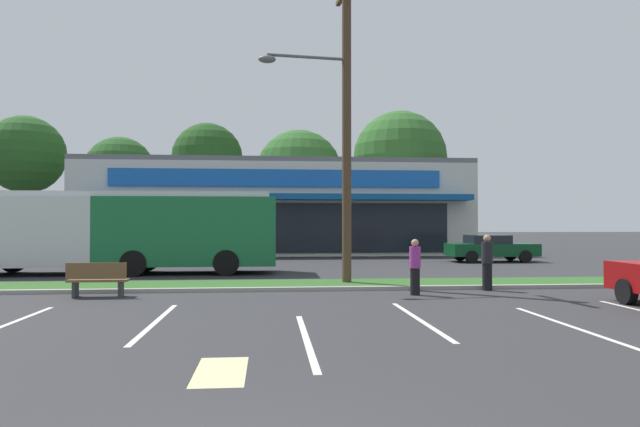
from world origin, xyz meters
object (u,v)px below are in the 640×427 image
object	(u,v)px
utility_pole	(342,117)
bus_stop_bench	(97,279)
city_bus	(116,230)
pedestrian_near_bench	(415,267)
car_3	(172,247)
pedestrian_by_pole	(487,262)
car_0	(491,248)
car_1	(47,248)

from	to	relation	value
utility_pole	bus_stop_bench	xyz separation A→B (m)	(-7.05, -2.19, -4.96)
city_bus	pedestrian_near_bench	bearing A→B (deg)	143.42
car_3	pedestrian_by_pole	xyz separation A→B (m)	(11.47, -12.84, 0.04)
car_0	pedestrian_near_bench	distance (m)	15.10
utility_pole	pedestrian_near_bench	world-z (taller)	utility_pole
bus_stop_bench	car_0	size ratio (longest dim) A/B	0.35
car_1	car_3	bearing A→B (deg)	-0.04
pedestrian_near_bench	pedestrian_by_pole	world-z (taller)	pedestrian_by_pole
car_0	car_1	xyz separation A→B (m)	(-22.60, 0.61, 0.04)
bus_stop_bench	pedestrian_near_bench	world-z (taller)	pedestrian_near_bench
utility_pole	car_1	distance (m)	18.09
car_0	pedestrian_by_pole	bearing A→B (deg)	-112.31
car_3	car_0	bearing A→B (deg)	-2.12
pedestrian_by_pole	car_0	bearing A→B (deg)	-4.84
car_3	pedestrian_by_pole	bearing A→B (deg)	-48.22
utility_pole	bus_stop_bench	size ratio (longest dim) A/B	6.39
city_bus	pedestrian_near_bench	xyz separation A→B (m)	(10.17, -7.57, -0.98)
car_0	bus_stop_bench	bearing A→B (deg)	-141.79
car_0	car_3	world-z (taller)	car_3
car_1	pedestrian_near_bench	distance (m)	20.44
car_0	pedestrian_near_bench	size ratio (longest dim) A/B	2.88
pedestrian_by_pole	city_bus	bearing A→B (deg)	79.58
city_bus	car_3	xyz separation A→B (m)	(1.15, 6.16, -0.97)
car_1	pedestrian_by_pole	bearing A→B (deg)	-36.14
city_bus	car_1	world-z (taller)	city_bus
car_3	city_bus	bearing A→B (deg)	-100.57
car_0	pedestrian_by_pole	xyz separation A→B (m)	(-5.02, -12.23, 0.11)
bus_stop_bench	car_1	size ratio (longest dim) A/B	0.35
bus_stop_bench	car_0	world-z (taller)	car_0
city_bus	car_0	size ratio (longest dim) A/B	2.80
bus_stop_bench	car_3	bearing A→B (deg)	-88.97
utility_pole	car_3	xyz separation A→B (m)	(-7.29, 11.21, -4.66)
utility_pole	car_1	bearing A→B (deg)	140.08
pedestrian_by_pole	car_3	bearing A→B (deg)	59.25
utility_pole	car_0	bearing A→B (deg)	49.05
city_bus	pedestrian_by_pole	xyz separation A→B (m)	(12.62, -6.68, -0.92)
car_3	utility_pole	bearing A→B (deg)	-56.97
car_0	pedestrian_by_pole	world-z (taller)	pedestrian_by_pole
car_0	utility_pole	bearing A→B (deg)	-130.95
utility_pole	car_0	world-z (taller)	utility_pole
city_bus	car_3	distance (m)	6.34
utility_pole	pedestrian_near_bench	distance (m)	5.58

